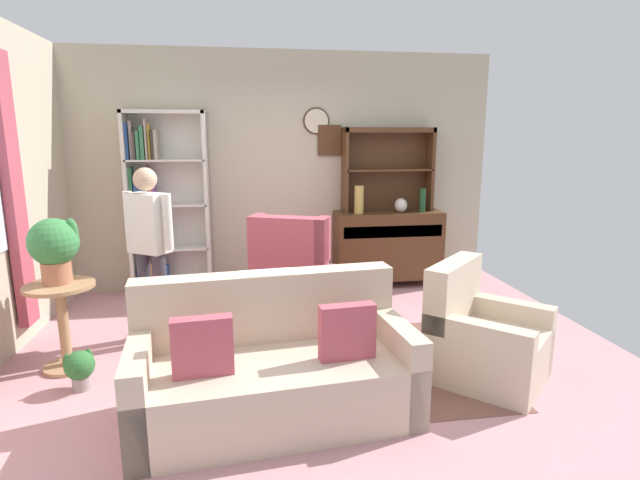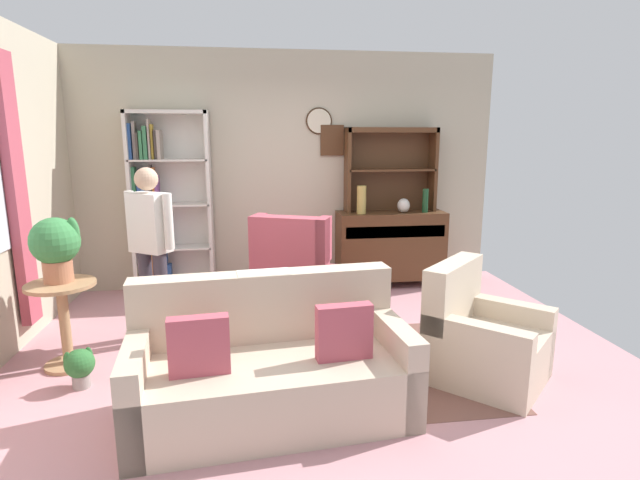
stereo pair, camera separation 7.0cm
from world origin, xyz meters
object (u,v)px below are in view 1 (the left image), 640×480
Objects in this scene: vase_tall at (359,200)px; bottle_wine at (422,200)px; person_reading at (150,242)px; sideboard_hutch at (388,158)px; plant_stand at (63,317)px; armchair_floral at (483,341)px; vase_round at (401,205)px; wingback_chair at (295,277)px; sideboard at (388,245)px; bookshelf at (162,208)px; coffee_table at (298,312)px; book_stack at (315,301)px; couch_floral at (274,369)px; potted_plant_large at (55,246)px; potted_plant_small at (80,367)px.

bottle_wine is at bearing -0.66° from vase_tall.
sideboard_hutch is at bearing 29.32° from person_reading.
armchair_floral is at bearing -11.36° from plant_stand.
wingback_chair is (-1.37, -0.74, -0.62)m from vase_round.
bottle_wine is (0.39, -0.09, 0.55)m from sideboard.
person_reading reaches higher than wingback_chair.
person_reading is at bearing -154.86° from vase_round.
wingback_chair reaches higher than armchair_floral.
coffee_table is (1.36, -1.87, -0.66)m from bookshelf.
book_stack is (-1.17, -1.93, -1.10)m from sideboard_hutch.
person_reading is at bearing 156.67° from armchair_floral.
wingback_chair is at bearing 79.87° from couch_floral.
vase_round is 0.33× the size of potted_plant_large.
vase_round reaches higher than book_stack.
bookshelf is 1.94× the size of armchair_floral.
vase_round is 3.78m from plant_stand.
person_reading is at bearing -152.57° from sideboard.
person_reading is at bearing 160.19° from coffee_table.
vase_round is at bearing 50.06° from coffee_table.
wingback_chair is at bearing -156.10° from bottle_wine.
book_stack is (1.49, -1.90, -0.56)m from bookshelf.
sideboard is 4.40× the size of potted_plant_small.
vase_round is 0.78× the size of book_stack.
couch_floral is 1.63m from armchair_floral.
armchair_floral is at bearing -98.62° from bottle_wine.
coffee_table is at bearing -124.64° from sideboard_hutch.
potted_plant_large is 2.33× the size of book_stack.
potted_plant_large is (-1.95, -0.96, 0.61)m from wingback_chair.
armchair_floral is at bearing -23.33° from person_reading.
book_stack is (-1.56, -1.73, -0.60)m from bottle_wine.
potted_plant_large is 0.95m from potted_plant_small.
potted_plant_large is at bearing 168.00° from armchair_floral.
potted_plant_small is (-2.57, -2.11, -0.91)m from vase_tall.
bookshelf reaches higher than bottle_wine.
potted_plant_large is at bearing 107.19° from plant_stand.
vase_tall is 2.07m from coffee_table.
sideboard is at bearing 27.43° from person_reading.
couch_floral is at bearing -106.15° from coffee_table.
vase_round is at bearing 57.22° from couch_floral.
bookshelf is 2.80m from vase_round.
vase_tall is at bearing -154.11° from sideboard_hutch.
coffee_table is at bearing 165.26° from book_stack.
wingback_chair is (-0.85, -0.73, -0.70)m from vase_tall.
vase_tall is 1.16× the size of bottle_wine.
bottle_wine reaches higher than armchair_floral.
book_stack is at bearing -122.84° from sideboard.
vase_tall is at bearing 39.34° from potted_plant_small.
book_stack is at bearing -14.74° from coffee_table.
sideboard is 2.17m from book_stack.
plant_stand is 2.37× the size of potted_plant_small.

